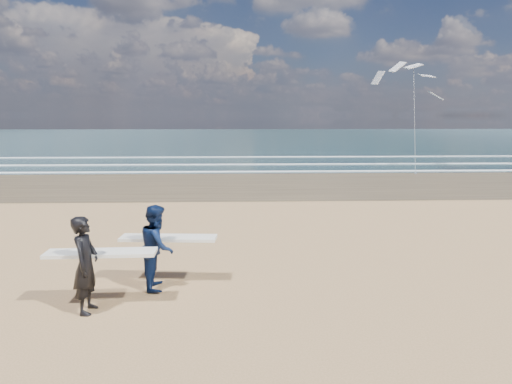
{
  "coord_description": "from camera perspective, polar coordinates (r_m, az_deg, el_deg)",
  "views": [
    {
      "loc": [
        2.03,
        -8.17,
        3.84
      ],
      "look_at": [
        2.57,
        6.0,
        1.45
      ],
      "focal_mm": 32.0,
      "sensor_mm": 36.0,
      "label": 1
    }
  ],
  "objects": [
    {
      "name": "surfer_near",
      "position": [
        9.61,
        -20.32,
        -8.36
      ],
      "size": [
        2.21,
        1.0,
        1.93
      ],
      "color": "black",
      "rests_on": "ground"
    },
    {
      "name": "kite_1",
      "position": [
        34.42,
        19.18,
        10.26
      ],
      "size": [
        5.38,
        4.69,
        8.44
      ],
      "color": "slate",
      "rests_on": "ground"
    },
    {
      "name": "surfer_far",
      "position": [
        10.48,
        -12.16,
        -6.63
      ],
      "size": [
        2.23,
        1.18,
        1.9
      ],
      "color": "#0B193D",
      "rests_on": "ground"
    },
    {
      "name": "ocean",
      "position": [
        82.25,
        10.5,
        6.71
      ],
      "size": [
        220.0,
        100.0,
        0.02
      ],
      "primitive_type": "cube",
      "color": "#193337",
      "rests_on": "ground"
    },
    {
      "name": "foam_breakers",
      "position": [
        40.65,
        24.1,
        3.36
      ],
      "size": [
        220.0,
        11.7,
        0.05
      ],
      "color": "white",
      "rests_on": "ground"
    }
  ]
}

